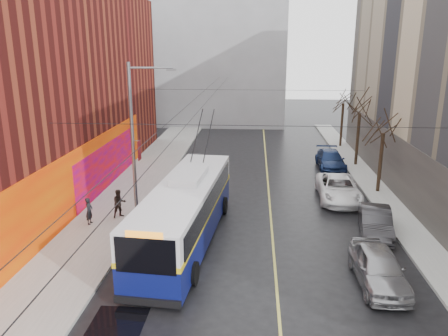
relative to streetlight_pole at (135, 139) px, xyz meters
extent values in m
plane|color=black|center=(6.14, -10.00, -4.85)|extent=(140.00, 140.00, 0.00)
cube|color=gray|center=(-1.86, 2.00, -4.77)|extent=(4.00, 60.00, 0.15)
cube|color=gray|center=(15.14, 2.00, -4.77)|extent=(2.00, 60.00, 0.15)
cube|color=#BFB74C|center=(7.64, 4.00, -4.84)|extent=(0.12, 50.00, 0.01)
cube|color=#5D1612|center=(-9.86, 4.00, 2.15)|extent=(12.00, 36.00, 14.00)
cube|color=#F46005|center=(-3.82, 0.00, -2.85)|extent=(0.08, 28.00, 4.00)
cube|color=#96056A|center=(-3.78, 6.00, -3.25)|extent=(0.06, 12.00, 3.20)
cube|color=#4C4742|center=(16.11, 4.00, -2.85)|extent=(0.06, 36.00, 4.00)
cube|color=gray|center=(0.14, 35.00, 4.15)|extent=(20.00, 12.00, 18.00)
cylinder|color=slate|center=(-0.16, 0.00, -0.35)|extent=(0.20, 0.20, 9.00)
cube|color=maroon|center=(0.19, 0.00, -0.65)|extent=(0.04, 0.60, 1.10)
cylinder|color=slate|center=(1.04, 0.00, 3.85)|extent=(2.40, 0.10, 0.10)
cube|color=slate|center=(2.14, 0.00, 3.75)|extent=(0.50, 0.22, 0.12)
cylinder|color=black|center=(2.34, 5.00, 1.35)|extent=(0.02, 60.00, 0.02)
cylinder|color=black|center=(3.34, 5.00, 1.35)|extent=(0.02, 60.00, 0.02)
cylinder|color=black|center=(6.14, -4.00, 1.55)|extent=(18.00, 0.02, 0.02)
cylinder|color=black|center=(6.14, 12.00, 1.55)|extent=(18.00, 0.02, 0.02)
cylinder|color=black|center=(15.14, 6.00, -2.75)|extent=(0.24, 0.24, 4.20)
cylinder|color=black|center=(15.14, 13.00, -2.61)|extent=(0.24, 0.24, 4.48)
cylinder|color=black|center=(15.14, 20.00, -2.66)|extent=(0.24, 0.24, 4.37)
cube|color=black|center=(1.69, -10.04, -4.84)|extent=(1.98, 2.82, 0.01)
ellipsoid|color=slate|center=(2.54, -1.95, 2.82)|extent=(0.44, 0.20, 0.12)
ellipsoid|color=slate|center=(5.27, 0.25, 1.97)|extent=(0.44, 0.20, 0.12)
ellipsoid|color=slate|center=(2.50, 0.28, 1.98)|extent=(0.44, 0.20, 0.12)
cube|color=#0B1152|center=(3.13, -2.57, -3.87)|extent=(3.73, 12.57, 1.55)
cube|color=silver|center=(3.13, -2.57, -2.42)|extent=(3.73, 12.57, 1.34)
cube|color=yellow|center=(3.13, -2.57, -3.09)|extent=(3.77, 12.62, 0.23)
cube|color=black|center=(2.60, -8.75, -2.58)|extent=(2.37, 0.24, 1.45)
cube|color=black|center=(3.66, 3.61, -2.58)|extent=(2.37, 0.24, 1.24)
cube|color=black|center=(1.77, -2.45, -2.52)|extent=(1.01, 11.32, 1.03)
cube|color=black|center=(4.49, -2.69, -2.52)|extent=(1.01, 11.32, 1.03)
cube|color=silver|center=(3.22, -1.54, -1.59)|extent=(1.70, 3.21, 0.31)
cube|color=black|center=(2.60, -8.79, -4.49)|extent=(2.69, 0.35, 0.31)
cylinder|color=black|center=(1.44, -6.57, -4.33)|extent=(0.40, 1.05, 1.03)
cylinder|color=black|center=(4.11, -6.80, -4.33)|extent=(0.40, 1.05, 1.03)
cylinder|color=black|center=(2.14, 1.66, -4.33)|extent=(0.40, 1.05, 1.03)
cylinder|color=black|center=(4.82, 1.43, -4.33)|extent=(0.40, 1.05, 1.03)
cylinder|color=black|center=(3.16, 2.09, -0.10)|extent=(0.37, 3.58, 2.54)
cylinder|color=black|center=(3.88, 2.03, -0.10)|extent=(0.37, 3.58, 2.54)
imported|color=#9D9DA1|center=(11.94, -6.19, -4.06)|extent=(1.93, 4.65, 1.57)
imported|color=#2B2B2E|center=(13.14, -1.02, -4.12)|extent=(2.22, 4.60, 1.46)
imported|color=white|center=(12.15, 4.46, -4.08)|extent=(2.74, 5.63, 1.54)
imported|color=navy|center=(12.86, 11.99, -4.11)|extent=(2.12, 5.12, 1.48)
imported|color=silver|center=(1.67, 10.10, -4.12)|extent=(2.13, 4.44, 1.46)
imported|color=black|center=(-2.57, -1.03, -3.93)|extent=(0.39, 0.58, 1.53)
imported|color=black|center=(-1.19, 0.08, -3.86)|extent=(1.03, 1.00, 1.67)
camera|label=1|loc=(6.59, -23.25, 5.02)|focal=35.00mm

